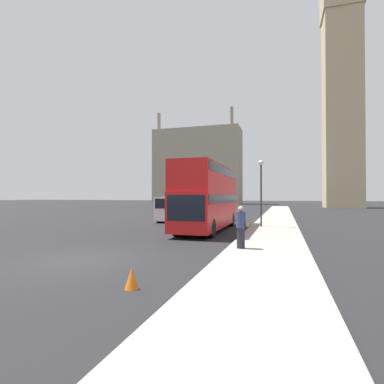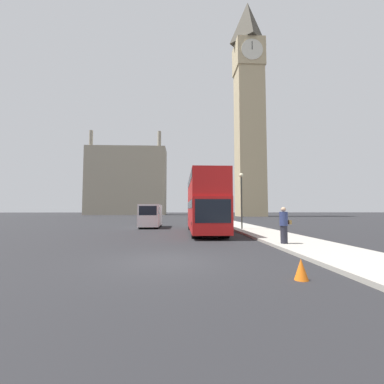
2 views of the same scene
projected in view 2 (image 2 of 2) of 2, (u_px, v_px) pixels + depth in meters
name	position (u px, v px, depth m)	size (l,w,h in m)	color
ground_plane	(166.00, 261.00, 9.10)	(300.00, 300.00, 0.00)	black
sidewalk_strip	(350.00, 257.00, 9.38)	(3.37, 120.00, 0.15)	#9E998E
clock_tower	(249.00, 103.00, 70.19)	(7.56, 7.73, 60.07)	tan
building_block_distant	(127.00, 181.00, 89.53)	(26.79, 10.07, 28.27)	#9E937F
red_double_decker_bus	(205.00, 201.00, 19.96)	(2.44, 10.03, 4.43)	red
white_van	(151.00, 215.00, 25.97)	(1.94, 5.06, 2.33)	white
pedestrian	(284.00, 225.00, 12.71)	(0.56, 0.40, 1.80)	#23232D
street_lamp	(241.00, 191.00, 22.46)	(0.36, 0.36, 4.86)	#2D332D
traffic_cone	(301.00, 269.00, 6.65)	(0.36, 0.36, 0.55)	orange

